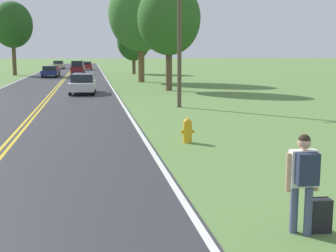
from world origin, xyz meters
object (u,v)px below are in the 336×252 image
at_px(tree_behind_sign, 169,19).
at_px(car_silver_sedan_mid_near, 83,83).
at_px(tree_right_cluster, 141,14).
at_px(car_dark_blue_sedan_mid_far, 51,71).
at_px(car_red_hatchback_distant, 86,65).
at_px(fire_hydrant, 187,130).
at_px(hitchhiker_person, 304,174).
at_px(car_maroon_suv_receding, 78,67).
at_px(car_champagne_sedan_horizon, 59,65).
at_px(tree_left_verge, 12,25).
at_px(suitcase, 319,216).
at_px(tree_mid_treeline, 134,42).

distance_m(tree_behind_sign, car_silver_sedan_mid_near, 8.85).
height_order(tree_right_cluster, car_dark_blue_sedan_mid_far, tree_right_cluster).
xyz_separation_m(tree_right_cluster, car_red_hatchback_distant, (-5.87, 33.25, -6.28)).
height_order(fire_hydrant, car_red_hatchback_distant, car_red_hatchback_distant).
xyz_separation_m(hitchhiker_person, car_maroon_suv_receding, (-5.26, 60.79, -0.15)).
distance_m(tree_behind_sign, car_champagne_sedan_horizon, 51.30).
xyz_separation_m(tree_left_verge, car_red_hatchback_distant, (9.47, 16.70, -5.89)).
height_order(hitchhiker_person, car_silver_sedan_mid_near, hitchhiker_person).
relative_size(tree_right_cluster, car_silver_sedan_mid_near, 2.23).
bearing_deg(car_champagne_sedan_horizon, car_red_hatchback_distant, -134.73).
xyz_separation_m(hitchhiker_person, tree_behind_sign, (2.85, 30.94, 4.72)).
relative_size(car_maroon_suv_receding, car_champagne_sedan_horizon, 1.10).
height_order(tree_behind_sign, car_silver_sedan_mid_near, tree_behind_sign).
xyz_separation_m(fire_hydrant, car_champagne_sedan_horizon, (-8.87, 71.84, 0.31)).
bearing_deg(hitchhiker_person, fire_hydrant, 4.01).
bearing_deg(car_maroon_suv_receding, suitcase, 7.64).
distance_m(tree_mid_treeline, car_red_hatchback_distant, 17.54).
relative_size(tree_left_verge, car_maroon_suv_receding, 2.05).
bearing_deg(car_red_hatchback_distant, fire_hydrant, 2.18).
xyz_separation_m(hitchhiker_person, car_champagne_sedan_horizon, (-9.12, 80.56, -0.36)).
xyz_separation_m(suitcase, car_silver_sedan_mid_near, (-4.58, 29.19, 0.47)).
distance_m(tree_right_cluster, car_dark_blue_sedan_mid_far, 16.72).
bearing_deg(car_champagne_sedan_horizon, car_dark_blue_sedan_mid_far, -176.27).
height_order(tree_left_verge, tree_mid_treeline, tree_left_verge).
xyz_separation_m(car_silver_sedan_mid_near, car_red_hatchback_distant, (0.10, 45.93, -0.02)).
relative_size(tree_behind_sign, car_dark_blue_sedan_mid_far, 1.84).
relative_size(hitchhiker_person, tree_behind_sign, 0.21).
height_order(tree_left_verge, tree_behind_sign, tree_left_verge).
relative_size(hitchhiker_person, tree_right_cluster, 0.17).
relative_size(suitcase, car_red_hatchback_distant, 0.17).
distance_m(car_dark_blue_sedan_mid_far, car_champagne_sedan_horizon, 27.01).
bearing_deg(tree_right_cluster, suitcase, -91.90).
bearing_deg(car_red_hatchback_distant, tree_mid_treeline, 22.04).
height_order(suitcase, car_maroon_suv_receding, car_maroon_suv_receding).
relative_size(tree_behind_sign, tree_right_cluster, 0.81).
relative_size(tree_mid_treeline, car_silver_sedan_mid_near, 1.48).
relative_size(tree_mid_treeline, car_dark_blue_sedan_mid_far, 1.51).
bearing_deg(car_champagne_sedan_horizon, car_silver_sedan_mid_near, -172.18).
height_order(fire_hydrant, tree_mid_treeline, tree_mid_treeline).
distance_m(tree_mid_treeline, car_dark_blue_sedan_mid_far, 13.13).
distance_m(fire_hydrant, tree_mid_treeline, 50.95).
bearing_deg(tree_left_verge, car_champagne_sedan_horizon, 78.57).
relative_size(fire_hydrant, car_maroon_suv_receding, 0.19).
xyz_separation_m(tree_right_cluster, car_champagne_sedan_horizon, (-10.88, 38.63, -6.28)).
bearing_deg(suitcase, tree_left_verge, 15.78).
relative_size(hitchhiker_person, car_red_hatchback_distant, 0.47).
height_order(hitchhiker_person, car_champagne_sedan_horizon, hitchhiker_person).
relative_size(tree_right_cluster, car_maroon_suv_receding, 2.30).
bearing_deg(fire_hydrant, tree_mid_treeline, 86.74).
height_order(car_red_hatchback_distant, car_champagne_sedan_horizon, car_champagne_sedan_horizon).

